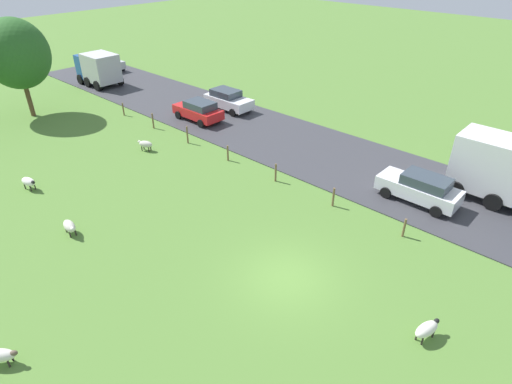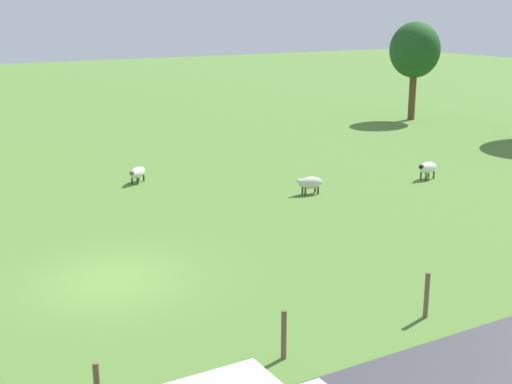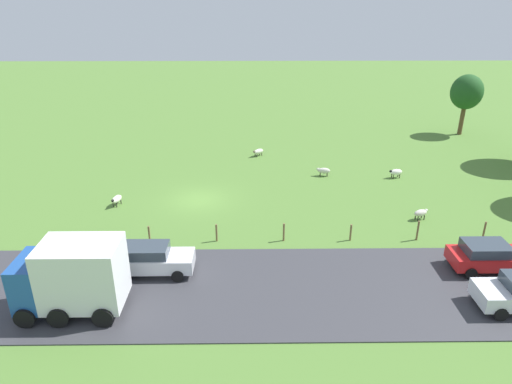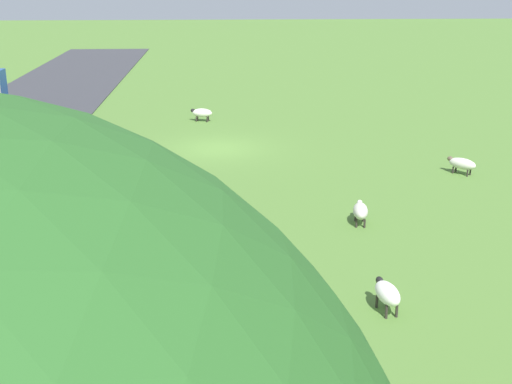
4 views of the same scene
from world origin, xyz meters
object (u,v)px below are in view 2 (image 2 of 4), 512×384
Objects in this scene: sheep_0 at (310,183)px; tree_1 at (415,51)px; sheep_3 at (137,173)px; sheep_2 at (428,168)px.

sheep_0 is 21.36m from tree_1.
sheep_0 is at bearing 45.60° from sheep_3.
sheep_2 is (0.51, 5.93, 0.04)m from sheep_0.
sheep_3 is at bearing -117.11° from sheep_2.
sheep_2 is 0.18× the size of tree_1.
sheep_3 is at bearing -72.08° from tree_1.
tree_1 is at bearing 140.02° from sheep_2.
tree_1 reaches higher than sheep_3.
sheep_0 is 1.00× the size of sheep_2.
sheep_2 is 1.03× the size of sheep_3.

